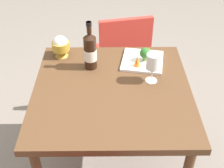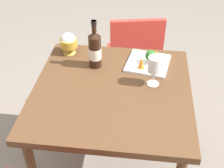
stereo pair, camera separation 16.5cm
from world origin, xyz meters
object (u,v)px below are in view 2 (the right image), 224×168
wine_bottle (95,49)px  wine_glass (155,65)px  broccoli_floret (151,56)px  serving_plate (148,63)px  carrot_garnish_right (156,53)px  rice_bowl (68,43)px  chair_by_wall (135,53)px  carrot_garnish_left (141,63)px

wine_bottle → wine_glass: bearing=-111.8°
wine_bottle → broccoli_floret: (0.05, -0.33, -0.05)m
serving_plate → carrot_garnish_right: 0.09m
wine_glass → carrot_garnish_right: 0.27m
wine_bottle → wine_glass: 0.38m
wine_bottle → serving_plate: bearing=-80.6°
rice_bowl → carrot_garnish_right: (-0.01, -0.56, -0.03)m
rice_bowl → carrot_garnish_right: 0.56m
broccoli_floret → carrot_garnish_right: size_ratio=1.68×
wine_bottle → serving_plate: size_ratio=1.04×
wine_bottle → carrot_garnish_right: (0.12, -0.37, -0.08)m
wine_glass → chair_by_wall: bearing=11.1°
broccoli_floret → carrot_garnish_left: (-0.06, 0.05, -0.01)m
rice_bowl → wine_glass: bearing=-116.3°
serving_plate → rice_bowl: bearing=81.5°
chair_by_wall → rice_bowl: 0.65m
rice_bowl → carrot_garnish_left: size_ratio=2.03×
carrot_garnish_left → broccoli_floret: bearing=-41.6°
rice_bowl → broccoli_floret: 0.53m
broccoli_floret → wine_glass: bearing=-173.8°
chair_by_wall → rice_bowl: rice_bowl is taller
serving_plate → carrot_garnish_left: bearing=148.4°
serving_plate → carrot_garnish_right: bearing=-34.7°
wine_glass → rice_bowl: (0.27, 0.55, -0.05)m
chair_by_wall → wine_glass: bearing=-90.4°
chair_by_wall → wine_bottle: bearing=-124.1°
wine_glass → broccoli_floret: bearing=6.2°
carrot_garnish_left → carrot_garnish_right: 0.16m
broccoli_floret → carrot_garnish_right: 0.08m
serving_plate → carrot_garnish_right: (0.07, -0.05, 0.03)m
wine_glass → serving_plate: size_ratio=0.62×
chair_by_wall → carrot_garnish_left: 0.61m
chair_by_wall → carrot_garnish_left: chair_by_wall is taller
chair_by_wall → serving_plate: size_ratio=2.92×
carrot_garnish_left → wine_glass: bearing=-150.5°
serving_plate → carrot_garnish_right: size_ratio=5.68×
wine_glass → broccoli_floret: size_ratio=2.09×
wine_bottle → rice_bowl: wine_bottle is taller
broccoli_floret → carrot_garnish_left: size_ratio=1.23×
wine_bottle → carrot_garnish_right: 0.39m
rice_bowl → broccoli_floret: rice_bowl is taller
wine_glass → carrot_garnish_left: size_ratio=2.56×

